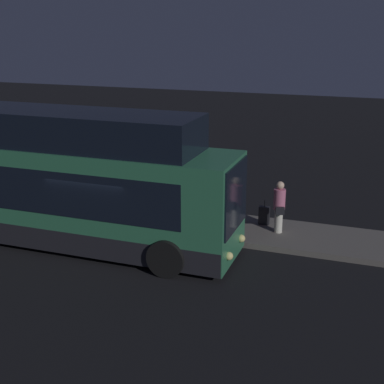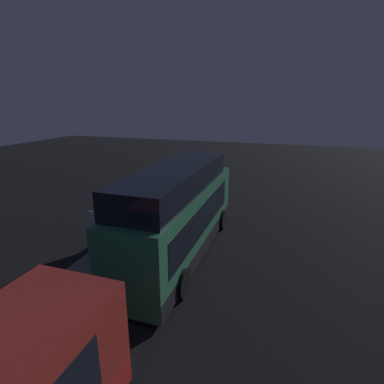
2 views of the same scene
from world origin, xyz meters
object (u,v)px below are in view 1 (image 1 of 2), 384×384
at_px(bus_lead, 76,187).
at_px(passenger_boarding, 279,205).
at_px(passenger_waiting, 129,190).
at_px(sign_post, 51,163).
at_px(passenger_with_bags, 228,199).
at_px(suitcase, 264,215).

distance_m(bus_lead, passenger_boarding, 6.54).
xyz_separation_m(passenger_waiting, sign_post, (-3.21, 0.06, 0.69)).
relative_size(passenger_boarding, passenger_waiting, 0.97).
bearing_deg(passenger_waiting, passenger_with_bags, -84.14).
bearing_deg(passenger_boarding, passenger_with_bags, -16.74).
distance_m(passenger_with_bags, sign_post, 6.79).
relative_size(bus_lead, passenger_boarding, 5.88).
distance_m(passenger_waiting, sign_post, 3.28).
xyz_separation_m(passenger_boarding, passenger_with_bags, (-1.75, 0.01, 0.03)).
distance_m(bus_lead, suitcase, 6.38).
bearing_deg(bus_lead, sign_post, 135.75).
height_order(bus_lead, passenger_boarding, bus_lead).
bearing_deg(passenger_with_bags, suitcase, 53.38).
xyz_separation_m(bus_lead, passenger_boarding, (5.91, 2.67, -0.79)).
bearing_deg(passenger_with_bags, passenger_boarding, 27.35).
xyz_separation_m(bus_lead, passenger_waiting, (0.62, 2.46, -0.75)).
bearing_deg(suitcase, passenger_boarding, -43.29).
relative_size(suitcase, sign_post, 0.34).
height_order(passenger_waiting, passenger_with_bags, passenger_waiting).
height_order(passenger_waiting, sign_post, sign_post).
xyz_separation_m(passenger_boarding, suitcase, (-0.60, 0.56, -0.62)).
bearing_deg(sign_post, bus_lead, -44.25).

